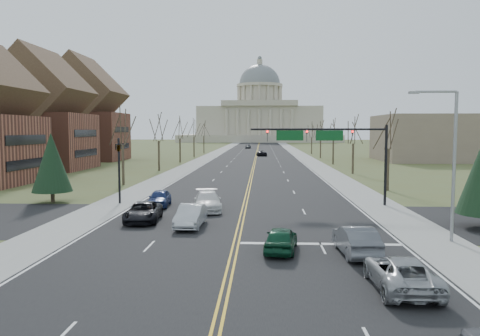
# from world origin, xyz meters

# --- Properties ---
(ground) EXTENTS (600.00, 600.00, 0.00)m
(ground) POSITION_xyz_m (0.00, 0.00, 0.00)
(ground) COLOR #51562B
(ground) RESTS_ON ground
(road) EXTENTS (20.00, 380.00, 0.01)m
(road) POSITION_xyz_m (0.00, 110.00, 0.01)
(road) COLOR black
(road) RESTS_ON ground
(cross_road) EXTENTS (120.00, 14.00, 0.01)m
(cross_road) POSITION_xyz_m (0.00, 6.00, 0.01)
(cross_road) COLOR black
(cross_road) RESTS_ON ground
(sidewalk_left) EXTENTS (4.00, 380.00, 0.03)m
(sidewalk_left) POSITION_xyz_m (-12.00, 110.00, 0.01)
(sidewalk_left) COLOR gray
(sidewalk_left) RESTS_ON ground
(sidewalk_right) EXTENTS (4.00, 380.00, 0.03)m
(sidewalk_right) POSITION_xyz_m (12.00, 110.00, 0.01)
(sidewalk_right) COLOR gray
(sidewalk_right) RESTS_ON ground
(center_line) EXTENTS (0.42, 380.00, 0.01)m
(center_line) POSITION_xyz_m (0.00, 110.00, 0.01)
(center_line) COLOR gold
(center_line) RESTS_ON road
(edge_line_left) EXTENTS (0.15, 380.00, 0.01)m
(edge_line_left) POSITION_xyz_m (-9.80, 110.00, 0.01)
(edge_line_left) COLOR silver
(edge_line_left) RESTS_ON road
(edge_line_right) EXTENTS (0.15, 380.00, 0.01)m
(edge_line_right) POSITION_xyz_m (9.80, 110.00, 0.01)
(edge_line_right) COLOR silver
(edge_line_right) RESTS_ON road
(stop_bar) EXTENTS (9.50, 0.50, 0.01)m
(stop_bar) POSITION_xyz_m (5.00, -1.00, 0.01)
(stop_bar) COLOR silver
(stop_bar) RESTS_ON road
(capitol) EXTENTS (90.00, 60.00, 50.00)m
(capitol) POSITION_xyz_m (0.00, 249.91, 14.20)
(capitol) COLOR #B1A593
(capitol) RESTS_ON ground
(signal_mast) EXTENTS (12.12, 0.44, 7.20)m
(signal_mast) POSITION_xyz_m (7.45, 13.50, 5.76)
(signal_mast) COLOR black
(signal_mast) RESTS_ON ground
(signal_left) EXTENTS (0.32, 0.36, 6.00)m
(signal_left) POSITION_xyz_m (-11.50, 13.50, 3.71)
(signal_left) COLOR black
(signal_left) RESTS_ON ground
(street_light) EXTENTS (2.90, 0.25, 9.07)m
(street_light) POSITION_xyz_m (12.74, 0.00, 5.23)
(street_light) COLOR gray
(street_light) RESTS_ON ground
(tree_r_0) EXTENTS (3.74, 3.74, 8.50)m
(tree_r_0) POSITION_xyz_m (15.50, 24.00, 6.55)
(tree_r_0) COLOR #352B1F
(tree_r_0) RESTS_ON ground
(tree_l_0) EXTENTS (3.96, 3.96, 9.00)m
(tree_l_0) POSITION_xyz_m (-15.50, 28.00, 6.94)
(tree_l_0) COLOR #352B1F
(tree_l_0) RESTS_ON ground
(tree_r_1) EXTENTS (3.74, 3.74, 8.50)m
(tree_r_1) POSITION_xyz_m (15.50, 44.00, 6.55)
(tree_r_1) COLOR #352B1F
(tree_r_1) RESTS_ON ground
(tree_l_1) EXTENTS (3.96, 3.96, 9.00)m
(tree_l_1) POSITION_xyz_m (-15.50, 48.00, 6.94)
(tree_l_1) COLOR #352B1F
(tree_l_1) RESTS_ON ground
(tree_r_2) EXTENTS (3.74, 3.74, 8.50)m
(tree_r_2) POSITION_xyz_m (15.50, 64.00, 6.55)
(tree_r_2) COLOR #352B1F
(tree_r_2) RESTS_ON ground
(tree_l_2) EXTENTS (3.96, 3.96, 9.00)m
(tree_l_2) POSITION_xyz_m (-15.50, 68.00, 6.94)
(tree_l_2) COLOR #352B1F
(tree_l_2) RESTS_ON ground
(tree_r_3) EXTENTS (3.74, 3.74, 8.50)m
(tree_r_3) POSITION_xyz_m (15.50, 84.00, 6.55)
(tree_r_3) COLOR #352B1F
(tree_r_3) RESTS_ON ground
(tree_l_3) EXTENTS (3.96, 3.96, 9.00)m
(tree_l_3) POSITION_xyz_m (-15.50, 88.00, 6.94)
(tree_l_3) COLOR #352B1F
(tree_l_3) RESTS_ON ground
(tree_r_4) EXTENTS (3.74, 3.74, 8.50)m
(tree_r_4) POSITION_xyz_m (15.50, 104.00, 6.55)
(tree_r_4) COLOR #352B1F
(tree_r_4) RESTS_ON ground
(tree_l_4) EXTENTS (3.96, 3.96, 9.00)m
(tree_l_4) POSITION_xyz_m (-15.50, 108.00, 6.94)
(tree_l_4) COLOR #352B1F
(tree_l_4) RESTS_ON ground
(conifer_l) EXTENTS (3.64, 3.64, 6.50)m
(conifer_l) POSITION_xyz_m (-18.00, 14.00, 3.74)
(conifer_l) COLOR #352B1F
(conifer_l) RESTS_ON ground
(bldg_left_mid) EXTENTS (15.10, 14.28, 20.75)m
(bldg_left_mid) POSITION_xyz_m (-36.00, 50.00, 8.54)
(bldg_left_mid) COLOR brown
(bldg_left_mid) RESTS_ON ground
(bldg_left_far) EXTENTS (17.10, 14.28, 23.25)m
(bldg_left_far) POSITION_xyz_m (-38.00, 74.00, 9.54)
(bldg_left_far) COLOR brown
(bldg_left_far) RESTS_ON ground
(bldg_right_mass) EXTENTS (25.00, 20.00, 10.00)m
(bldg_right_mass) POSITION_xyz_m (40.00, 76.00, 5.00)
(bldg_right_mass) COLOR #786655
(bldg_right_mass) RESTS_ON ground
(car_nb_inner_lead) EXTENTS (2.19, 4.31, 1.41)m
(car_nb_inner_lead) POSITION_xyz_m (2.59, -2.84, 0.71)
(car_nb_inner_lead) COLOR #0E3F27
(car_nb_inner_lead) RESTS_ON road
(car_nb_outer_lead) EXTENTS (1.96, 4.90, 1.58)m
(car_nb_outer_lead) POSITION_xyz_m (6.61, -3.29, 0.80)
(car_nb_outer_lead) COLOR #53565C
(car_nb_outer_lead) RESTS_ON road
(car_nb_outer_second) EXTENTS (2.37, 5.14, 1.43)m
(car_nb_outer_second) POSITION_xyz_m (7.40, -8.79, 0.73)
(car_nb_outer_second) COLOR #9C9FA3
(car_nb_outer_second) RESTS_ON road
(car_sb_inner_lead) EXTENTS (1.79, 4.72, 1.54)m
(car_sb_inner_lead) POSITION_xyz_m (-3.41, 3.53, 0.78)
(car_sb_inner_lead) COLOR #B2B6BB
(car_sb_inner_lead) RESTS_ON road
(car_sb_outer_lead) EXTENTS (2.73, 5.24, 1.41)m
(car_sb_outer_lead) POSITION_xyz_m (-7.21, 5.27, 0.72)
(car_sb_outer_lead) COLOR black
(car_sb_outer_lead) RESTS_ON road
(car_sb_inner_second) EXTENTS (2.96, 5.72, 1.59)m
(car_sb_inner_second) POSITION_xyz_m (-3.01, 10.15, 0.81)
(car_sb_inner_second) COLOR silver
(car_sb_inner_second) RESTS_ON road
(car_sb_outer_second) EXTENTS (1.98, 4.38, 1.46)m
(car_sb_outer_second) POSITION_xyz_m (-7.49, 12.08, 0.74)
(car_sb_outer_second) COLOR navy
(car_sb_outer_second) RESTS_ON road
(car_far_nb) EXTENTS (2.87, 5.36, 1.43)m
(car_far_nb) POSITION_xyz_m (1.42, 92.85, 0.73)
(car_far_nb) COLOR black
(car_far_nb) RESTS_ON road
(car_far_sb) EXTENTS (1.99, 4.62, 1.55)m
(car_far_sb) POSITION_xyz_m (-3.56, 142.05, 0.79)
(car_far_sb) COLOR #47494E
(car_far_sb) RESTS_ON road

